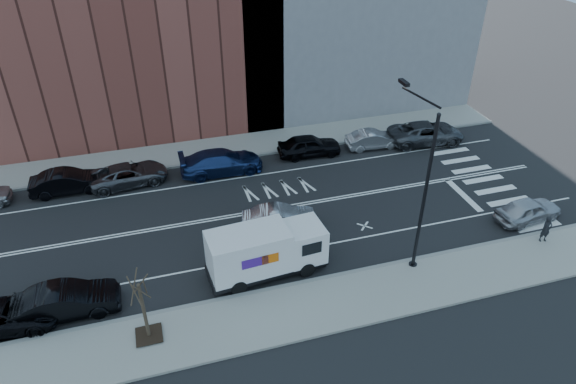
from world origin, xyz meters
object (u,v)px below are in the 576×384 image
driving_sedan (280,219)px  near_parked_front (528,210)px  fedex_van (266,251)px  pedestrian (546,229)px  far_parked_b (68,182)px

driving_sedan → near_parked_front: size_ratio=1.05×
fedex_van → pedestrian: fedex_van is taller
far_parked_b → near_parked_front: far_parked_b is taller
fedex_van → pedestrian: bearing=-11.8°
fedex_van → far_parked_b: bearing=128.2°
near_parked_front → pedestrian: 2.26m
far_parked_b → near_parked_front: (26.91, -11.32, -0.05)m
far_parked_b → pedestrian: size_ratio=2.89×
near_parked_front → fedex_van: bearing=84.6°
pedestrian → near_parked_front: bearing=81.1°
far_parked_b → driving_sedan: far_parked_b is taller
near_parked_front → pedestrian: (-0.57, -2.17, 0.24)m
far_parked_b → driving_sedan: size_ratio=1.05×
fedex_van → near_parked_front: (16.43, 0.09, -0.78)m
far_parked_b → fedex_van: bearing=-137.6°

